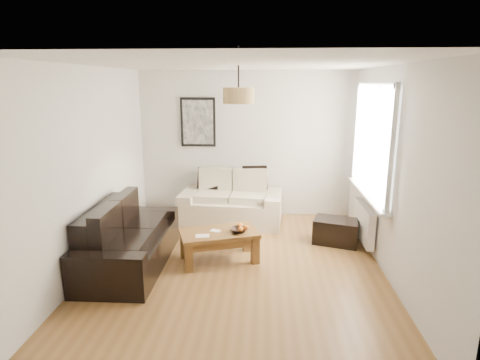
# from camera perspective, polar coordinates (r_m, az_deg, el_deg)

# --- Properties ---
(floor) EXTENTS (4.50, 4.50, 0.00)m
(floor) POSITION_cam_1_polar(r_m,az_deg,el_deg) (5.42, -0.41, -12.38)
(floor) COLOR brown
(floor) RESTS_ON ground
(ceiling) EXTENTS (3.80, 4.50, 0.00)m
(ceiling) POSITION_cam_1_polar(r_m,az_deg,el_deg) (4.87, -0.46, 16.24)
(ceiling) COLOR white
(ceiling) RESTS_ON floor
(wall_back) EXTENTS (3.80, 0.04, 2.60)m
(wall_back) POSITION_cam_1_polar(r_m,az_deg,el_deg) (7.19, 0.83, 5.08)
(wall_back) COLOR silver
(wall_back) RESTS_ON floor
(wall_front) EXTENTS (3.80, 0.04, 2.60)m
(wall_front) POSITION_cam_1_polar(r_m,az_deg,el_deg) (2.84, -3.66, -8.85)
(wall_front) COLOR silver
(wall_front) RESTS_ON floor
(wall_left) EXTENTS (0.04, 4.50, 2.60)m
(wall_left) POSITION_cam_1_polar(r_m,az_deg,el_deg) (5.46, -20.76, 1.34)
(wall_left) COLOR silver
(wall_left) RESTS_ON floor
(wall_right) EXTENTS (0.04, 4.50, 2.60)m
(wall_right) POSITION_cam_1_polar(r_m,az_deg,el_deg) (5.21, 20.89, 0.78)
(wall_right) COLOR silver
(wall_right) RESTS_ON floor
(window_bay) EXTENTS (0.14, 1.90, 1.60)m
(window_bay) POSITION_cam_1_polar(r_m,az_deg,el_deg) (5.91, 18.53, 5.38)
(window_bay) COLOR white
(window_bay) RESTS_ON wall_right
(radiator) EXTENTS (0.10, 0.90, 0.52)m
(radiator) POSITION_cam_1_polar(r_m,az_deg,el_deg) (6.18, 17.31, -5.85)
(radiator) COLOR white
(radiator) RESTS_ON wall_right
(poster) EXTENTS (0.62, 0.04, 0.87)m
(poster) POSITION_cam_1_polar(r_m,az_deg,el_deg) (7.21, -6.01, 8.22)
(poster) COLOR black
(poster) RESTS_ON wall_back
(pendant_shade) EXTENTS (0.40, 0.40, 0.20)m
(pendant_shade) POSITION_cam_1_polar(r_m,az_deg,el_deg) (5.17, -0.21, 12.00)
(pendant_shade) COLOR tan
(pendant_shade) RESTS_ON ceiling
(loveseat_cream) EXTENTS (1.78, 1.07, 0.85)m
(loveseat_cream) POSITION_cam_1_polar(r_m,az_deg,el_deg) (6.94, -1.22, -2.64)
(loveseat_cream) COLOR #BFB299
(loveseat_cream) RESTS_ON floor
(sofa_leather) EXTENTS (0.93, 1.89, 0.82)m
(sofa_leather) POSITION_cam_1_polar(r_m,az_deg,el_deg) (5.52, -15.55, -7.81)
(sofa_leather) COLOR black
(sofa_leather) RESTS_ON floor
(coffee_table) EXTENTS (1.16, 0.87, 0.42)m
(coffee_table) POSITION_cam_1_polar(r_m,az_deg,el_deg) (5.54, -3.02, -9.39)
(coffee_table) COLOR brown
(coffee_table) RESTS_ON floor
(ottoman) EXTENTS (0.76, 0.60, 0.38)m
(ottoman) POSITION_cam_1_polar(r_m,az_deg,el_deg) (6.28, 13.62, -7.15)
(ottoman) COLOR black
(ottoman) RESTS_ON floor
(cushion_left) EXTENTS (0.40, 0.18, 0.38)m
(cushion_left) POSITION_cam_1_polar(r_m,az_deg,el_deg) (7.11, -4.49, 0.23)
(cushion_left) COLOR black
(cushion_left) RESTS_ON loveseat_cream
(cushion_right) EXTENTS (0.45, 0.21, 0.43)m
(cushion_right) POSITION_cam_1_polar(r_m,az_deg,el_deg) (7.04, 2.12, 0.31)
(cushion_right) COLOR black
(cushion_right) RESTS_ON loveseat_cream
(fruit_bowl) EXTENTS (0.25, 0.25, 0.06)m
(fruit_bowl) POSITION_cam_1_polar(r_m,az_deg,el_deg) (5.42, -0.10, -7.19)
(fruit_bowl) COLOR black
(fruit_bowl) RESTS_ON coffee_table
(orange_a) EXTENTS (0.08, 0.08, 0.07)m
(orange_a) POSITION_cam_1_polar(r_m,az_deg,el_deg) (5.43, 0.10, -6.99)
(orange_a) COLOR orange
(orange_a) RESTS_ON fruit_bowl
(orange_b) EXTENTS (0.08, 0.08, 0.07)m
(orange_b) POSITION_cam_1_polar(r_m,az_deg,el_deg) (5.47, 0.92, -6.83)
(orange_b) COLOR orange
(orange_b) RESTS_ON fruit_bowl
(orange_c) EXTENTS (0.09, 0.09, 0.08)m
(orange_c) POSITION_cam_1_polar(r_m,az_deg,el_deg) (5.54, 0.01, -6.55)
(orange_c) COLOR orange
(orange_c) RESTS_ON fruit_bowl
(papers) EXTENTS (0.19, 0.15, 0.01)m
(papers) POSITION_cam_1_polar(r_m,az_deg,el_deg) (5.32, -5.40, -7.97)
(papers) COLOR white
(papers) RESTS_ON coffee_table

